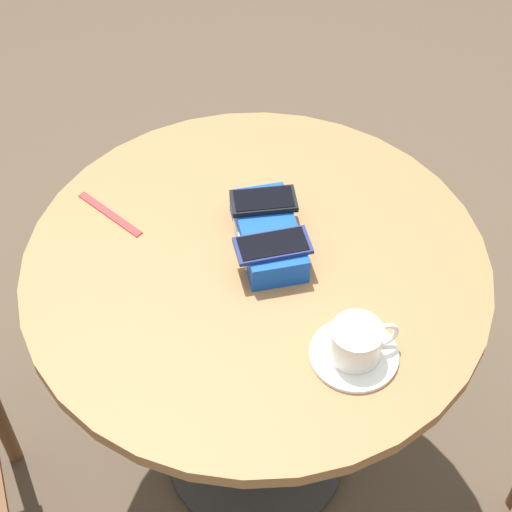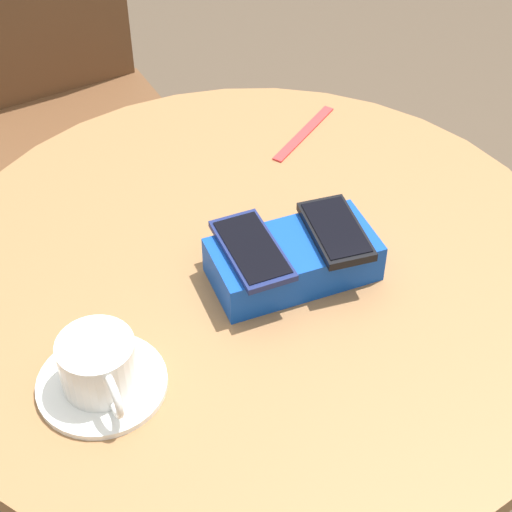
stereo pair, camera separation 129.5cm
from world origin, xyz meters
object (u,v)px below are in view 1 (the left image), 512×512
phone_black (264,201)px  phone_navy (273,245)px  saucer (354,355)px  phone_box (268,235)px  coffee_cup (357,341)px  lanyard_strap (110,214)px  round_table (256,311)px

phone_black → phone_navy: phone_black is taller
phone_navy → saucer: 0.25m
phone_box → phone_black: bearing=168.3°
phone_box → saucer: bearing=9.7°
phone_box → saucer: (0.29, 0.05, -0.02)m
coffee_cup → lanyard_strap: (-0.47, -0.32, -0.04)m
phone_black → saucer: 0.36m
round_table → phone_box: size_ratio=3.89×
phone_navy → lanyard_strap: 0.35m
round_table → saucer: bearing=18.7°
phone_navy → round_table: bearing=-128.6°
phone_box → saucer: 0.30m
phone_black → coffee_cup: bearing=6.6°
phone_navy → saucer: size_ratio=0.94×
phone_box → round_table: bearing=-46.4°
phone_navy → phone_box: bearing=167.9°
phone_black → lanyard_strap: 0.31m
phone_box → phone_black: (-0.06, 0.01, 0.03)m
round_table → coffee_cup: size_ratio=7.20×
coffee_cup → phone_navy: bearing=-164.9°
saucer → lanyard_strap: 0.57m
saucer → coffee_cup: 0.04m
round_table → phone_box: (-0.04, 0.04, 0.18)m
phone_box → lanyard_strap: (-0.18, -0.27, -0.03)m
phone_box → coffee_cup: bearing=10.1°
phone_navy → lanyard_strap: phone_navy is taller
saucer → phone_navy: bearing=-165.4°
round_table → saucer: saucer is taller
saucer → coffee_cup: (0.00, 0.00, 0.04)m
phone_black → phone_navy: 0.11m
round_table → coffee_cup: bearing=19.2°
lanyard_strap → saucer: bearing=33.7°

